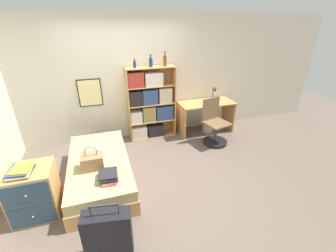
{
  "coord_description": "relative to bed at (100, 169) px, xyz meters",
  "views": [
    {
      "loc": [
        -0.56,
        -3.25,
        2.47
      ],
      "look_at": [
        0.54,
        0.19,
        0.75
      ],
      "focal_mm": 24.0,
      "sensor_mm": 36.0,
      "label": 1
    }
  ],
  "objects": [
    {
      "name": "waste_bin",
      "position": [
        2.55,
        1.09,
        -0.09
      ],
      "size": [
        0.26,
        0.26,
        0.24
      ],
      "color": "#B7B2A8",
      "rests_on": "ground_plane"
    },
    {
      "name": "wall_back",
      "position": [
        0.7,
        1.5,
        1.09
      ],
      "size": [
        10.0,
        0.09,
        2.6
      ],
      "color": "beige",
      "rests_on": "ground_plane"
    },
    {
      "name": "desk_chair",
      "position": [
        2.43,
        0.58,
        0.11
      ],
      "size": [
        0.57,
        0.57,
        0.98
      ],
      "color": "black",
      "rests_on": "ground_plane"
    },
    {
      "name": "desk_lamp",
      "position": [
        2.75,
        1.26,
        0.75
      ],
      "size": [
        0.2,
        0.15,
        0.35
      ],
      "color": "black",
      "rests_on": "desk"
    },
    {
      "name": "bottle_clear",
      "position": [
        1.53,
        1.26,
        1.5
      ],
      "size": [
        0.07,
        0.07,
        0.3
      ],
      "color": "brown",
      "rests_on": "bookcase"
    },
    {
      "name": "book_stack_on_bed",
      "position": [
        0.12,
        -0.57,
        0.26
      ],
      "size": [
        0.28,
        0.38,
        0.11
      ],
      "color": "#B2382D",
      "rests_on": "bed"
    },
    {
      "name": "bed",
      "position": [
        0.0,
        0.0,
        0.0
      ],
      "size": [
        0.97,
        1.91,
        0.42
      ],
      "color": "tan",
      "rests_on": "ground_plane"
    },
    {
      "name": "suitcase",
      "position": [
        0.04,
        -1.43,
        0.11
      ],
      "size": [
        0.54,
        0.28,
        0.76
      ],
      "color": "black",
      "rests_on": "ground_plane"
    },
    {
      "name": "dresser",
      "position": [
        -0.86,
        -0.48,
        0.15
      ],
      "size": [
        0.58,
        0.55,
        0.72
      ],
      "color": "tan",
      "rests_on": "ground_plane"
    },
    {
      "name": "handbag",
      "position": [
        -0.08,
        -0.22,
        0.33
      ],
      "size": [
        0.32,
        0.26,
        0.37
      ],
      "color": "#93704C",
      "rests_on": "bed"
    },
    {
      "name": "ground_plane",
      "position": [
        0.71,
        -0.02,
        -0.21
      ],
      "size": [
        14.0,
        14.0,
        0.0
      ],
      "primitive_type": "plane",
      "color": "#66564C"
    },
    {
      "name": "desk",
      "position": [
        2.5,
        1.15,
        0.31
      ],
      "size": [
        1.28,
        0.6,
        0.73
      ],
      "color": "tan",
      "rests_on": "ground_plane"
    },
    {
      "name": "bookcase",
      "position": [
        1.18,
        1.28,
        0.57
      ],
      "size": [
        1.03,
        0.32,
        1.59
      ],
      "color": "tan",
      "rests_on": "ground_plane"
    },
    {
      "name": "bottle_green",
      "position": [
        0.9,
        1.27,
        1.46
      ],
      "size": [
        0.06,
        0.06,
        0.19
      ],
      "color": "navy",
      "rests_on": "bookcase"
    },
    {
      "name": "magazine_pile_on_dresser",
      "position": [
        -0.91,
        -0.52,
        0.56
      ],
      "size": [
        0.3,
        0.36,
        0.08
      ],
      "color": "#232328",
      "rests_on": "dresser"
    },
    {
      "name": "bottle_brown",
      "position": [
        1.23,
        1.27,
        1.48
      ],
      "size": [
        0.08,
        0.08,
        0.25
      ],
      "color": "navy",
      "rests_on": "bookcase"
    }
  ]
}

